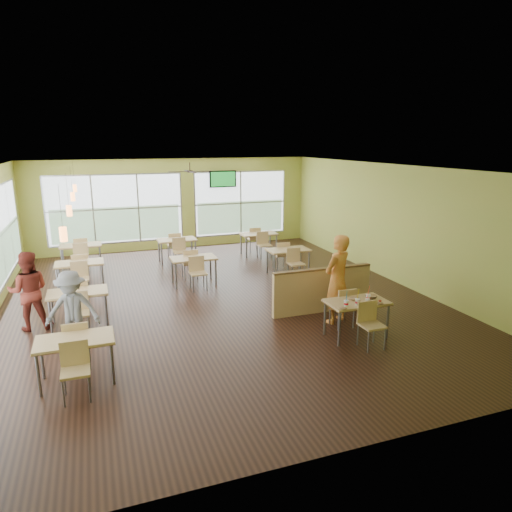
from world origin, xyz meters
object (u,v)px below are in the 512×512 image
Objects in this scene: man_plaid at (337,279)px; half_wall_divider at (322,290)px; food_basket at (371,296)px; main_table at (357,307)px.

half_wall_divider is at bearing -113.67° from man_plaid.
main_table is at bearing -170.24° from food_basket.
main_table is at bearing 64.57° from man_plaid.
half_wall_divider is 1.46m from food_basket.
main_table is 6.38× the size of food_basket.
half_wall_divider reaches higher than main_table.
half_wall_divider is at bearing 90.00° from main_table.
main_table is 0.79× the size of man_plaid.
food_basket is (0.36, 0.06, 0.15)m from main_table.
man_plaid is at bearing 89.23° from main_table.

